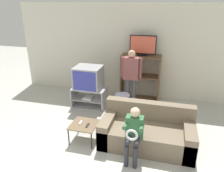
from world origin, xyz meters
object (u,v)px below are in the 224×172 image
object	(u,v)px
snack_table	(84,126)
couch	(147,132)
television_main	(88,78)
person_seated_child	(134,131)
folding_stool	(122,99)
remote_control_white	(81,122)
tv_stand	(89,97)
television_flat	(143,46)
remote_control_black	(87,125)
person_standing_adult	(131,73)
media_shelf	(140,78)

from	to	relation	value
snack_table	couch	size ratio (longest dim) A/B	0.29
television_main	person_seated_child	world-z (taller)	television_main
folding_stool	remote_control_white	distance (m)	1.19
tv_stand	television_flat	distance (m)	1.95
person_seated_child	remote_control_black	bearing A→B (deg)	165.04
person_standing_adult	person_seated_child	world-z (taller)	person_standing_adult
remote_control_white	person_standing_adult	bearing A→B (deg)	64.41
media_shelf	remote_control_black	bearing A→B (deg)	-106.94
television_main	tv_stand	bearing A→B (deg)	6.59
media_shelf	person_seated_child	size ratio (longest dim) A/B	1.31
television_flat	snack_table	distance (m)	2.68
television_flat	remote_control_white	distance (m)	2.66
person_seated_child	person_standing_adult	bearing A→B (deg)	101.79
tv_stand	person_seated_child	world-z (taller)	person_seated_child
television_main	folding_stool	bearing A→B (deg)	-23.99
tv_stand	television_main	size ratio (longest dim) A/B	1.29
television_main	television_flat	xyz separation A→B (m)	(1.26, 0.78, 0.73)
tv_stand	television_flat	size ratio (longest dim) A/B	1.25
television_main	folding_stool	world-z (taller)	television_main
television_main	media_shelf	size ratio (longest dim) A/B	0.53
television_main	television_flat	distance (m)	1.65
snack_table	remote_control_white	xyz separation A→B (m)	(-0.08, 0.03, 0.05)
media_shelf	snack_table	world-z (taller)	media_shelf
remote_control_black	couch	xyz separation A→B (m)	(1.14, 0.25, -0.12)
remote_control_white	couch	size ratio (longest dim) A/B	0.08
media_shelf	snack_table	distance (m)	2.41
television_flat	remote_control_white	size ratio (longest dim) A/B	4.86
couch	person_seated_child	xyz separation A→B (m)	(-0.19, -0.51, 0.31)
television_flat	folding_stool	xyz separation A→B (m)	(-0.27, -1.22, -1.02)
tv_stand	snack_table	distance (m)	1.54
remote_control_black	person_seated_child	xyz separation A→B (m)	(0.95, -0.25, 0.19)
person_standing_adult	folding_stool	bearing A→B (deg)	-94.88
media_shelf	television_main	bearing A→B (deg)	-147.75
tv_stand	television_main	xyz separation A→B (m)	(-0.01, -0.00, 0.55)
remote_control_white	media_shelf	bearing A→B (deg)	64.81
folding_stool	person_seated_child	distance (m)	1.42
television_main	remote_control_white	world-z (taller)	television_main
television_flat	tv_stand	bearing A→B (deg)	-148.09
folding_stool	television_flat	bearing A→B (deg)	77.72
media_shelf	tv_stand	bearing A→B (deg)	-147.63
tv_stand	person_standing_adult	world-z (taller)	person_standing_adult
tv_stand	person_seated_child	distance (m)	2.33
tv_stand	remote_control_black	xyz separation A→B (m)	(0.53, -1.52, 0.13)
media_shelf	television_flat	bearing A→B (deg)	5.93
snack_table	person_seated_child	xyz separation A→B (m)	(1.04, -0.29, 0.24)
person_standing_adult	snack_table	bearing A→B (deg)	-109.08
tv_stand	remote_control_black	world-z (taller)	tv_stand
television_flat	couch	world-z (taller)	television_flat
remote_control_black	television_flat	bearing A→B (deg)	70.26
media_shelf	couch	size ratio (longest dim) A/B	0.72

